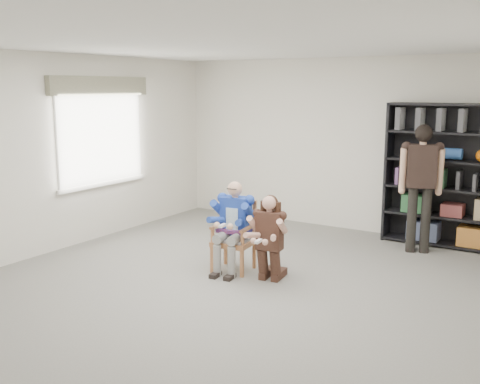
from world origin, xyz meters
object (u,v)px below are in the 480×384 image
Objects in this scene: seated_man at (233,226)px; standing_man at (420,190)px; armchair at (233,237)px; kneeling_woman at (269,239)px; bookshelf at (448,176)px.

standing_man is (1.78, 2.09, 0.32)m from seated_man.
armchair is 0.84× the size of kneeling_woman.
bookshelf is at bearing 54.49° from kneeling_woman.
kneeling_woman is 3.15m from bookshelf.
bookshelf reaches higher than seated_man.
kneeling_woman is at bearing -19.35° from seated_man.
armchair is at bearing 0.00° from seated_man.
kneeling_woman is at bearing -117.85° from bookshelf.
armchair is 0.50× the size of standing_man.
seated_man is (0.00, 0.00, 0.13)m from armchair.
kneeling_woman is at bearing -19.35° from armchair.
armchair is 0.60m from kneeling_woman.
seated_man is at bearing 160.65° from kneeling_woman.
seated_man is 2.77m from standing_man.
bookshelf is 0.61m from standing_man.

